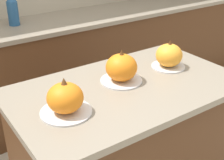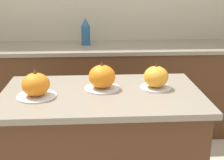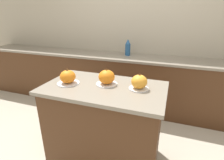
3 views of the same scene
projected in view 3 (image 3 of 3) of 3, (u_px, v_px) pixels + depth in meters
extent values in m
plane|color=#BCB29E|center=(105.00, 158.00, 2.07)|extent=(12.00, 12.00, 0.00)
cube|color=#B2A893|center=(139.00, 35.00, 3.06)|extent=(8.00, 0.06, 2.50)
cube|color=#4C2D19|center=(105.00, 126.00, 1.91)|extent=(1.15, 0.65, 0.88)
cube|color=gray|center=(104.00, 88.00, 1.74)|extent=(1.21, 0.71, 0.03)
cube|color=#4C2D19|center=(132.00, 84.00, 3.05)|extent=(6.00, 0.56, 0.90)
cube|color=gray|center=(133.00, 58.00, 2.89)|extent=(6.00, 0.60, 0.03)
cylinder|color=silver|center=(68.00, 83.00, 1.81)|extent=(0.23, 0.23, 0.01)
ellipsoid|color=orange|center=(68.00, 77.00, 1.78)|extent=(0.16, 0.16, 0.13)
cone|color=brown|center=(67.00, 69.00, 1.76)|extent=(0.03, 0.03, 0.03)
cylinder|color=silver|center=(107.00, 84.00, 1.79)|extent=(0.22, 0.22, 0.01)
ellipsoid|color=orange|center=(107.00, 77.00, 1.76)|extent=(0.17, 0.17, 0.14)
cone|color=#4C2D14|center=(107.00, 69.00, 1.73)|extent=(0.03, 0.03, 0.03)
cylinder|color=silver|center=(139.00, 88.00, 1.68)|extent=(0.19, 0.19, 0.01)
ellipsoid|color=orange|center=(139.00, 82.00, 1.65)|extent=(0.15, 0.15, 0.13)
cone|color=#4C2D14|center=(140.00, 74.00, 1.63)|extent=(0.02, 0.02, 0.03)
cylinder|color=#235184|center=(128.00, 50.00, 2.94)|extent=(0.09, 0.09, 0.19)
cone|color=#235184|center=(128.00, 41.00, 2.89)|extent=(0.08, 0.08, 0.08)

